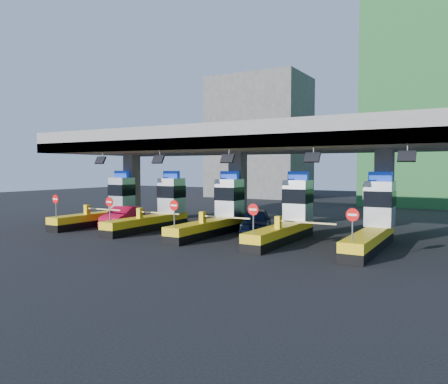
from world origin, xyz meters
The scene contains 10 objects.
ground centered at (0.00, 0.00, 0.00)m, with size 120.00×120.00×0.00m, color black.
toll_canopy centered at (0.00, 2.87, 6.13)m, with size 28.00×12.09×7.00m.
toll_lane_far_left centered at (-10.00, 0.28, 1.40)m, with size 4.43×8.00×4.16m.
toll_lane_left centered at (-5.00, 0.28, 1.40)m, with size 4.43×8.00×4.16m.
toll_lane_center centered at (0.00, 0.28, 1.40)m, with size 4.43×8.00×4.16m.
toll_lane_right centered at (5.00, 0.28, 1.40)m, with size 4.43×8.00×4.16m.
toll_lane_far_right centered at (10.00, 0.28, 1.40)m, with size 4.43×8.00×4.16m.
bg_building_concrete centered at (-14.00, 36.00, 9.00)m, with size 14.00×10.00×18.00m, color #4C4C49.
van centered at (2.16, 1.53, 0.83)m, with size 1.97×4.90×1.67m, color black.
red_car centered at (-8.03, -0.22, 0.75)m, with size 1.58×4.53×1.49m, color red.
Camera 1 is at (14.80, -24.52, 4.35)m, focal length 35.00 mm.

